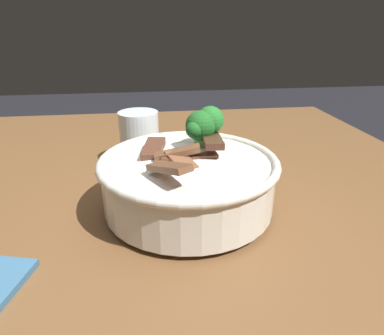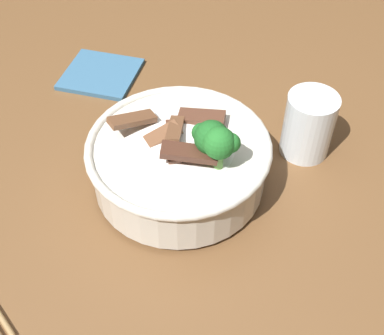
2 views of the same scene
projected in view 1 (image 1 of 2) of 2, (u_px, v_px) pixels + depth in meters
name	position (u px, v px, depth m)	size (l,w,h in m)	color
dining_table	(146.00, 306.00, 0.50)	(1.25, 1.09, 0.78)	brown
rice_bowl	(189.00, 176.00, 0.47)	(0.25, 0.25, 0.14)	silver
drinking_glass	(140.00, 140.00, 0.64)	(0.07, 0.07, 0.10)	white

